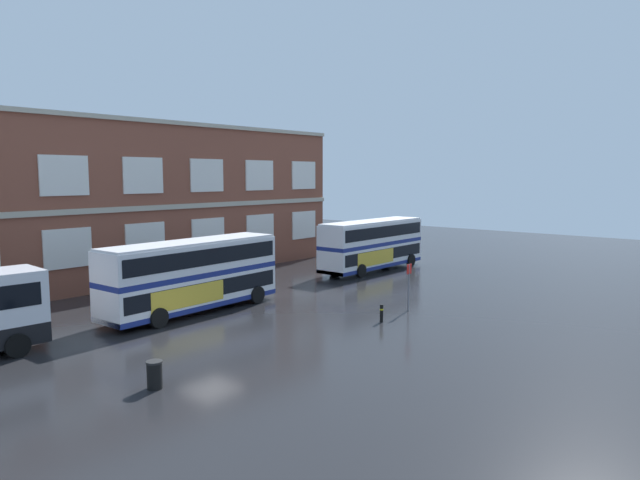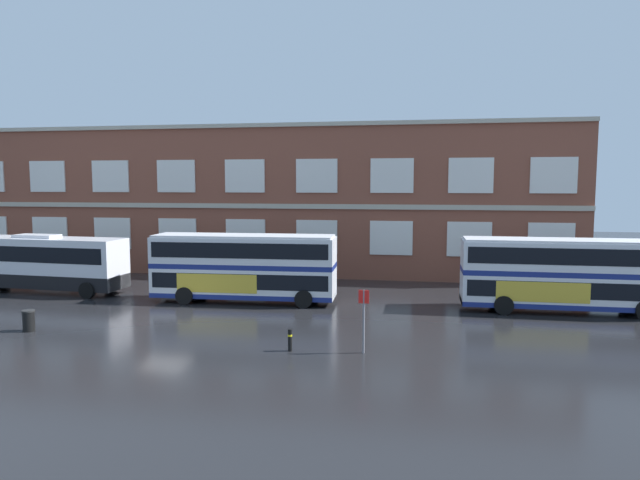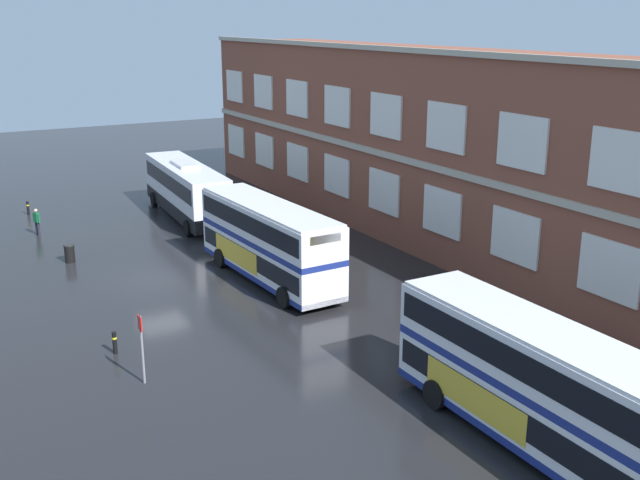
{
  "view_description": "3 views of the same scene",
  "coord_description": "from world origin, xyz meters",
  "px_view_note": "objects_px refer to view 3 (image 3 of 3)",
  "views": [
    {
      "loc": [
        -16.87,
        -21.04,
        7.74
      ],
      "look_at": [
        10.01,
        1.66,
        3.74
      ],
      "focal_mm": 32.2,
      "sensor_mm": 36.0,
      "label": 1
    },
    {
      "loc": [
        13.24,
        -27.35,
        7.14
      ],
      "look_at": [
        7.7,
        3.76,
        3.97
      ],
      "focal_mm": 31.67,
      "sensor_mm": 36.0,
      "label": 2
    },
    {
      "loc": [
        36.64,
        -11.03,
        13.23
      ],
      "look_at": [
        9.87,
        4.05,
        4.13
      ],
      "focal_mm": 42.48,
      "sensor_mm": 36.0,
      "label": 3
    }
  ],
  "objects_px": {
    "double_decker_near": "(269,240)",
    "double_decker_middle": "(534,382)",
    "safety_bollard_west": "(28,208)",
    "bus_stand_flag": "(142,343)",
    "station_litter_bin": "(70,253)",
    "safety_bollard_east": "(115,342)",
    "touring_coach": "(186,190)",
    "waiting_passenger": "(37,221)"
  },
  "relations": [
    {
      "from": "double_decker_near",
      "to": "double_decker_middle",
      "type": "relative_size",
      "value": 1.01
    },
    {
      "from": "safety_bollard_west",
      "to": "double_decker_near",
      "type": "bearing_deg",
      "value": 23.08
    },
    {
      "from": "double_decker_middle",
      "to": "bus_stand_flag",
      "type": "relative_size",
      "value": 4.08
    },
    {
      "from": "station_litter_bin",
      "to": "safety_bollard_west",
      "type": "bearing_deg",
      "value": -178.76
    },
    {
      "from": "bus_stand_flag",
      "to": "station_litter_bin",
      "type": "bearing_deg",
      "value": 177.55
    },
    {
      "from": "double_decker_near",
      "to": "station_litter_bin",
      "type": "bearing_deg",
      "value": -134.12
    },
    {
      "from": "bus_stand_flag",
      "to": "safety_bollard_east",
      "type": "relative_size",
      "value": 2.84
    },
    {
      "from": "double_decker_near",
      "to": "touring_coach",
      "type": "bearing_deg",
      "value": 177.3
    },
    {
      "from": "station_litter_bin",
      "to": "double_decker_middle",
      "type": "bearing_deg",
      "value": 18.61
    },
    {
      "from": "double_decker_near",
      "to": "safety_bollard_east",
      "type": "xyz_separation_m",
      "value": [
        5.03,
        -9.41,
        -1.66
      ]
    },
    {
      "from": "waiting_passenger",
      "to": "safety_bollard_west",
      "type": "bearing_deg",
      "value": 176.7
    },
    {
      "from": "bus_stand_flag",
      "to": "safety_bollard_west",
      "type": "relative_size",
      "value": 2.84
    },
    {
      "from": "safety_bollard_west",
      "to": "station_litter_bin",
      "type": "bearing_deg",
      "value": 1.24
    },
    {
      "from": "safety_bollard_east",
      "to": "waiting_passenger",
      "type": "bearing_deg",
      "value": 178.92
    },
    {
      "from": "double_decker_near",
      "to": "bus_stand_flag",
      "type": "bearing_deg",
      "value": -48.29
    },
    {
      "from": "station_litter_bin",
      "to": "safety_bollard_east",
      "type": "relative_size",
      "value": 1.08
    },
    {
      "from": "touring_coach",
      "to": "bus_stand_flag",
      "type": "height_order",
      "value": "touring_coach"
    },
    {
      "from": "touring_coach",
      "to": "safety_bollard_west",
      "type": "relative_size",
      "value": 12.78
    },
    {
      "from": "bus_stand_flag",
      "to": "station_litter_bin",
      "type": "xyz_separation_m",
      "value": [
        -16.34,
        0.7,
        -1.12
      ]
    },
    {
      "from": "safety_bollard_west",
      "to": "safety_bollard_east",
      "type": "relative_size",
      "value": 1.0
    },
    {
      "from": "double_decker_near",
      "to": "bus_stand_flag",
      "type": "height_order",
      "value": "double_decker_near"
    },
    {
      "from": "waiting_passenger",
      "to": "station_litter_bin",
      "type": "xyz_separation_m",
      "value": [
        6.61,
        0.59,
        -0.41
      ]
    },
    {
      "from": "touring_coach",
      "to": "station_litter_bin",
      "type": "relative_size",
      "value": 11.78
    },
    {
      "from": "bus_stand_flag",
      "to": "safety_bollard_east",
      "type": "distance_m",
      "value": 3.33
    },
    {
      "from": "waiting_passenger",
      "to": "bus_stand_flag",
      "type": "relative_size",
      "value": 0.63
    },
    {
      "from": "bus_stand_flag",
      "to": "safety_bollard_west",
      "type": "bearing_deg",
      "value": 179.13
    },
    {
      "from": "double_decker_middle",
      "to": "waiting_passenger",
      "type": "relative_size",
      "value": 6.48
    },
    {
      "from": "double_decker_near",
      "to": "station_litter_bin",
      "type": "distance_m",
      "value": 11.88
    },
    {
      "from": "touring_coach",
      "to": "station_litter_bin",
      "type": "xyz_separation_m",
      "value": [
        6.17,
        -9.12,
        -1.39
      ]
    },
    {
      "from": "waiting_passenger",
      "to": "safety_bollard_west",
      "type": "relative_size",
      "value": 1.79
    },
    {
      "from": "touring_coach",
      "to": "safety_bollard_east",
      "type": "height_order",
      "value": "touring_coach"
    },
    {
      "from": "bus_stand_flag",
      "to": "safety_bollard_west",
      "type": "height_order",
      "value": "bus_stand_flag"
    },
    {
      "from": "touring_coach",
      "to": "bus_stand_flag",
      "type": "xyz_separation_m",
      "value": [
        22.51,
        -9.82,
        -0.27
      ]
    },
    {
      "from": "double_decker_near",
      "to": "bus_stand_flag",
      "type": "xyz_separation_m",
      "value": [
        8.15,
        -9.15,
        -0.51
      ]
    },
    {
      "from": "waiting_passenger",
      "to": "safety_bollard_east",
      "type": "height_order",
      "value": "waiting_passenger"
    },
    {
      "from": "double_decker_middle",
      "to": "touring_coach",
      "type": "distance_m",
      "value": 32.67
    },
    {
      "from": "station_litter_bin",
      "to": "safety_bollard_west",
      "type": "xyz_separation_m",
      "value": [
        -12.25,
        -0.27,
        -0.03
      ]
    },
    {
      "from": "bus_stand_flag",
      "to": "safety_bollard_east",
      "type": "bearing_deg",
      "value": -175.16
    },
    {
      "from": "double_decker_near",
      "to": "station_litter_bin",
      "type": "xyz_separation_m",
      "value": [
        -8.19,
        -8.45,
        -1.63
      ]
    },
    {
      "from": "double_decker_middle",
      "to": "safety_bollard_east",
      "type": "distance_m",
      "value": 16.64
    },
    {
      "from": "double_decker_near",
      "to": "touring_coach",
      "type": "relative_size",
      "value": 0.91
    },
    {
      "from": "double_decker_middle",
      "to": "safety_bollard_west",
      "type": "relative_size",
      "value": 11.59
    }
  ]
}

